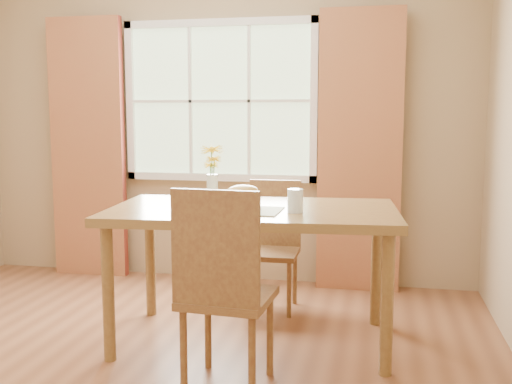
{
  "coord_description": "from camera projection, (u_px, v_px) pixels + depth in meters",
  "views": [
    {
      "loc": [
        1.29,
        -2.96,
        1.41
      ],
      "look_at": [
        0.59,
        0.48,
        0.94
      ],
      "focal_mm": 42.0,
      "sensor_mm": 36.0,
      "label": 1
    }
  ],
  "objects": [
    {
      "name": "room",
      "position": [
        128.0,
        123.0,
        3.14
      ],
      "size": [
        4.24,
        3.84,
        2.74
      ],
      "color": "brown",
      "rests_on": "ground"
    },
    {
      "name": "window",
      "position": [
        220.0,
        101.0,
        4.94
      ],
      "size": [
        1.62,
        0.06,
        1.32
      ],
      "color": "#A5C091",
      "rests_on": "room"
    },
    {
      "name": "curtain_left",
      "position": [
        88.0,
        149.0,
        5.13
      ],
      "size": [
        0.65,
        0.08,
        2.2
      ],
      "primitive_type": "cube",
      "color": "maroon",
      "rests_on": "room"
    },
    {
      "name": "curtain_right",
      "position": [
        360.0,
        152.0,
        4.67
      ],
      "size": [
        0.65,
        0.08,
        2.2
      ],
      "primitive_type": "cube",
      "color": "maroon",
      "rests_on": "room"
    },
    {
      "name": "dining_table",
      "position": [
        253.0,
        222.0,
        3.62
      ],
      "size": [
        1.79,
        1.09,
        0.84
      ],
      "rotation": [
        0.0,
        0.0,
        0.08
      ],
      "color": "brown",
      "rests_on": "room"
    },
    {
      "name": "chair_near",
      "position": [
        222.0,
        282.0,
        2.96
      ],
      "size": [
        0.47,
        0.47,
        1.05
      ],
      "rotation": [
        0.0,
        0.0,
        -0.07
      ],
      "color": "brown",
      "rests_on": "room"
    },
    {
      "name": "chair_far",
      "position": [
        273.0,
        238.0,
        4.33
      ],
      "size": [
        0.38,
        0.38,
        0.92
      ],
      "rotation": [
        0.0,
        0.0,
        0.01
      ],
      "color": "brown",
      "rests_on": "room"
    },
    {
      "name": "placemat",
      "position": [
        242.0,
        210.0,
        3.49
      ],
      "size": [
        0.45,
        0.34,
        0.01
      ],
      "primitive_type": "cube",
      "rotation": [
        0.0,
        0.0,
        -0.01
      ],
      "color": "beige",
      "rests_on": "dining_table"
    },
    {
      "name": "plate",
      "position": [
        236.0,
        208.0,
        3.53
      ],
      "size": [
        0.3,
        0.3,
        0.01
      ],
      "primitive_type": "cube",
      "rotation": [
        0.0,
        0.0,
        0.18
      ],
      "color": "#B2CF33",
      "rests_on": "placemat"
    },
    {
      "name": "croissant_sandwich",
      "position": [
        243.0,
        197.0,
        3.45
      ],
      "size": [
        0.23,
        0.21,
        0.14
      ],
      "rotation": [
        0.0,
        0.0,
        0.58
      ],
      "color": "#E5B74E",
      "rests_on": "plate"
    },
    {
      "name": "water_glass",
      "position": [
        295.0,
        201.0,
        3.43
      ],
      "size": [
        0.09,
        0.09,
        0.14
      ],
      "color": "silver",
      "rests_on": "dining_table"
    },
    {
      "name": "flower_vase",
      "position": [
        212.0,
        168.0,
        3.82
      ],
      "size": [
        0.15,
        0.15,
        0.37
      ],
      "color": "silver",
      "rests_on": "dining_table"
    }
  ]
}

